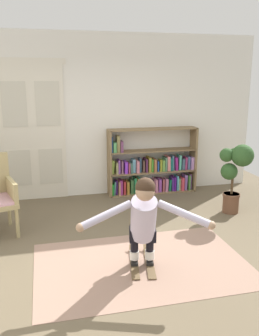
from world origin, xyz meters
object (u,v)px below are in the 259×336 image
at_px(bookshelf, 151,168).
at_px(skis_pair, 142,261).
at_px(potted_plant, 235,169).
at_px(person_skier, 144,218).

bearing_deg(bookshelf, skis_pair, -109.20).
distance_m(bookshelf, potted_plant, 1.66).
bearing_deg(skis_pair, potted_plant, 33.72).
bearing_deg(person_skier, skis_pair, 78.78).
distance_m(bookshelf, person_skier, 2.93).
bearing_deg(skis_pair, bookshelf, 70.80).
relative_size(potted_plant, skis_pair, 1.47).
distance_m(bookshelf, skis_pair, 2.76).
bearing_deg(potted_plant, person_skier, -142.82).
bearing_deg(bookshelf, person_skier, -108.65).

